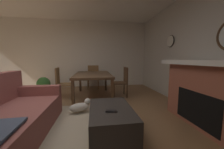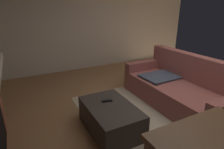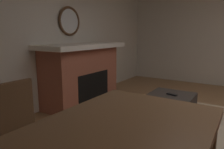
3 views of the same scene
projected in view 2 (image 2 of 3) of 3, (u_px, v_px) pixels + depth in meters
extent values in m
plane|color=olive|center=(175.00, 120.00, 3.16)|extent=(8.27, 8.27, 0.00)
cube|color=beige|center=(94.00, 21.00, 5.55)|extent=(0.12, 6.74, 2.79)
cube|color=tan|center=(149.00, 117.00, 3.24)|extent=(2.60, 2.00, 0.01)
cube|color=#8C4C47|center=(177.00, 95.00, 3.59)|extent=(2.23, 1.00, 0.42)
cube|color=#8C4C47|center=(195.00, 69.00, 3.59)|extent=(2.23, 0.21, 0.52)
cube|color=#8C4C47|center=(145.00, 65.00, 4.33)|extent=(0.19, 0.99, 0.20)
cube|color=#3D475B|center=(162.00, 76.00, 3.87)|extent=(0.58, 0.85, 0.03)
cube|color=#2D2826|center=(110.00, 118.00, 2.85)|extent=(1.03, 0.66, 0.41)
cube|color=black|center=(107.00, 101.00, 2.91)|extent=(0.09, 0.17, 0.02)
cube|color=#513823|center=(212.00, 140.00, 2.19)|extent=(0.07, 0.07, 0.68)
ellipsoid|color=silver|center=(179.00, 142.00, 2.45)|extent=(0.31, 0.46, 0.18)
sphere|color=silver|center=(173.00, 143.00, 2.28)|extent=(0.14, 0.14, 0.14)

